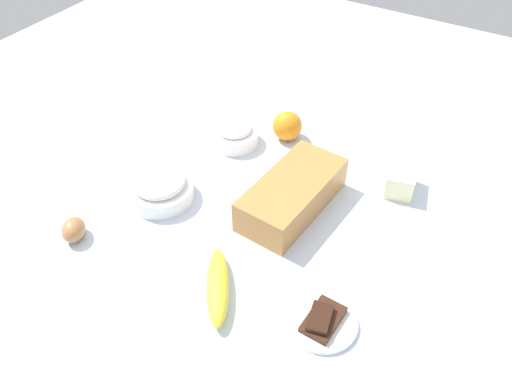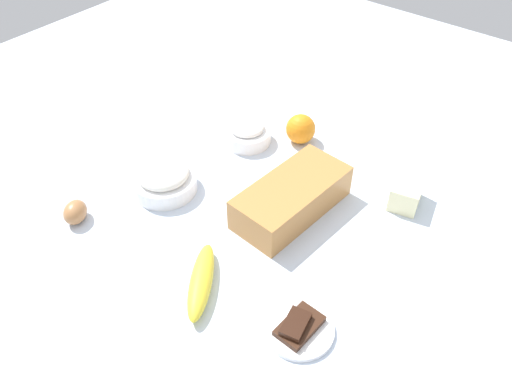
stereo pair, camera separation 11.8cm
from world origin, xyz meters
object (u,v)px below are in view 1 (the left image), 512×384
at_px(loaf_pan, 292,194).
at_px(butter_block, 400,180).
at_px(chocolate_plate, 323,321).
at_px(flour_bowl, 160,187).
at_px(orange_fruit, 287,126).
at_px(egg_near_butter, 74,230).
at_px(sugar_bowl, 235,134).
at_px(banana, 218,286).

height_order(loaf_pan, butter_block, loaf_pan).
relative_size(loaf_pan, butter_block, 3.21).
bearing_deg(loaf_pan, chocolate_plate, 42.87).
distance_m(flour_bowl, chocolate_plate, 0.49).
bearing_deg(orange_fruit, butter_block, 82.44).
xyz_separation_m(orange_fruit, egg_near_butter, (0.56, -0.22, -0.01)).
distance_m(loaf_pan, orange_fruit, 0.27).
relative_size(loaf_pan, orange_fruit, 3.70).
relative_size(sugar_bowl, banana, 0.66).
relative_size(flour_bowl, egg_near_butter, 2.39).
height_order(orange_fruit, egg_near_butter, orange_fruit).
bearing_deg(sugar_bowl, egg_near_butter, -13.31).
height_order(egg_near_butter, chocolate_plate, egg_near_butter).
height_order(butter_block, chocolate_plate, butter_block).
xyz_separation_m(loaf_pan, sugar_bowl, (-0.14, -0.25, -0.01)).
relative_size(flour_bowl, orange_fruit, 1.97).
height_order(flour_bowl, orange_fruit, orange_fruit).
bearing_deg(sugar_bowl, butter_block, 96.06).
relative_size(banana, chocolate_plate, 1.46).
bearing_deg(sugar_bowl, loaf_pan, 60.37).
xyz_separation_m(flour_bowl, egg_near_butter, (0.20, -0.08, -0.01)).
bearing_deg(banana, egg_near_butter, -83.73).
height_order(loaf_pan, banana, loaf_pan).
bearing_deg(butter_block, chocolate_plate, 1.07).
distance_m(sugar_bowl, egg_near_butter, 0.48).
xyz_separation_m(banana, butter_block, (-0.47, 0.20, 0.01)).
xyz_separation_m(flour_bowl, banana, (0.16, 0.27, -0.01)).
height_order(sugar_bowl, egg_near_butter, sugar_bowl).
xyz_separation_m(sugar_bowl, butter_block, (-0.05, 0.44, 0.00)).
relative_size(egg_near_butter, chocolate_plate, 0.49).
relative_size(loaf_pan, chocolate_plate, 2.22).
bearing_deg(loaf_pan, flour_bowl, -60.48).
bearing_deg(banana, loaf_pan, 178.28).
xyz_separation_m(orange_fruit, chocolate_plate, (0.48, 0.34, -0.03)).
relative_size(orange_fruit, chocolate_plate, 0.60).
height_order(sugar_bowl, banana, sugar_bowl).
relative_size(loaf_pan, banana, 1.52).
height_order(flour_bowl, butter_block, flour_bowl).
distance_m(loaf_pan, egg_near_butter, 0.48).
height_order(banana, orange_fruit, orange_fruit).
bearing_deg(flour_bowl, sugar_bowl, 173.40).
distance_m(orange_fruit, butter_block, 0.33).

